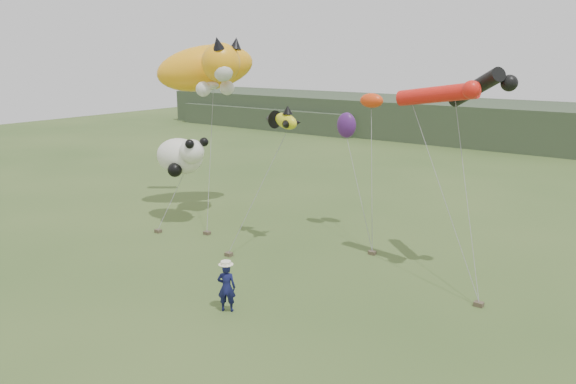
{
  "coord_description": "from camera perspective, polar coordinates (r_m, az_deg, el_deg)",
  "views": [
    {
      "loc": [
        12.94,
        -13.98,
        8.92
      ],
      "look_at": [
        0.4,
        3.0,
        3.7
      ],
      "focal_mm": 35.0,
      "sensor_mm": 36.0,
      "label": 1
    }
  ],
  "objects": [
    {
      "name": "festival_attendant",
      "position": [
        20.19,
        -6.27,
        -9.61
      ],
      "size": [
        0.78,
        0.71,
        1.79
      ],
      "primitive_type": "imported",
      "rotation": [
        0.0,
        0.0,
        3.69
      ],
      "color": "#121544",
      "rests_on": "ground"
    },
    {
      "name": "misc_kites",
      "position": [
        27.96,
        6.97,
        7.74
      ],
      "size": [
        2.23,
        1.13,
        2.22
      ],
      "color": "#EF3F11",
      "rests_on": "ground"
    },
    {
      "name": "tube_kites",
      "position": [
        23.08,
        17.07,
        9.81
      ],
      "size": [
        4.61,
        3.16,
        1.71
      ],
      "color": "black",
      "rests_on": "ground"
    },
    {
      "name": "headland",
      "position": [
        61.23,
        21.14,
        6.41
      ],
      "size": [
        90.0,
        13.0,
        4.0
      ],
      "color": "#2D3D28",
      "rests_on": "ground"
    },
    {
      "name": "sandbag_anchors",
      "position": [
        25.85,
        -1.2,
        -6.1
      ],
      "size": [
        16.39,
        4.31,
        0.17
      ],
      "color": "brown",
      "rests_on": "ground"
    },
    {
      "name": "cat_kite",
      "position": [
        31.87,
        -8.09,
        12.4
      ],
      "size": [
        7.24,
        5.95,
        3.31
      ],
      "color": "#FFA515",
      "rests_on": "ground"
    },
    {
      "name": "fish_kite",
      "position": [
        25.88,
        -0.79,
        7.36
      ],
      "size": [
        2.27,
        1.49,
        1.17
      ],
      "color": "yellow",
      "rests_on": "ground"
    },
    {
      "name": "panda_kite",
      "position": [
        30.41,
        -10.8,
        3.62
      ],
      "size": [
        3.4,
        2.2,
        2.11
      ],
      "color": "white",
      "rests_on": "ground"
    },
    {
      "name": "ground",
      "position": [
        21.04,
        -5.84,
        -11.27
      ],
      "size": [
        120.0,
        120.0,
        0.0
      ],
      "primitive_type": "plane",
      "color": "#385123",
      "rests_on": "ground"
    }
  ]
}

